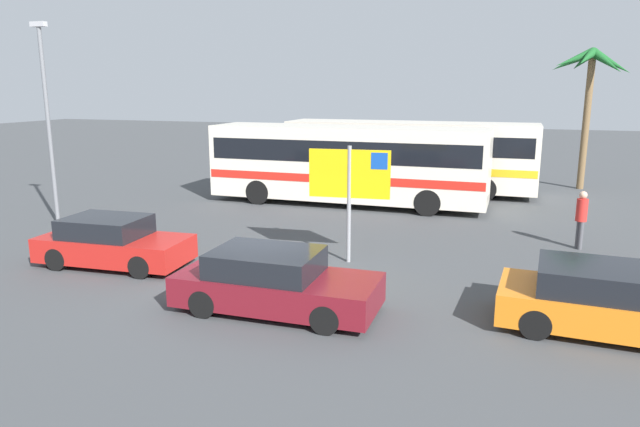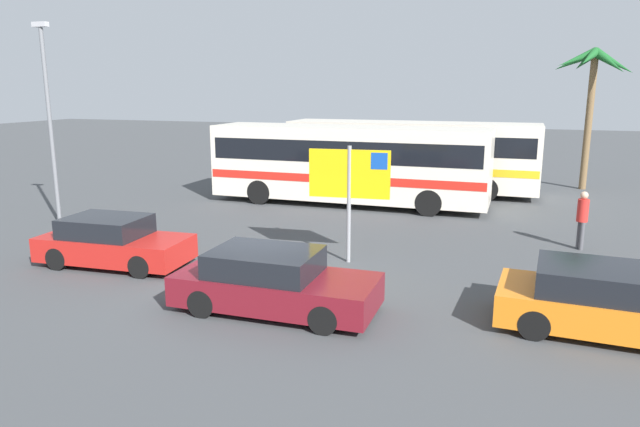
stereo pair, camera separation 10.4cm
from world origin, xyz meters
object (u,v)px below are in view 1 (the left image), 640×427
at_px(car_red, 113,243).
at_px(car_maroon, 274,282).
at_px(bus_front_coach, 347,161).
at_px(ferry_sign, 351,179).
at_px(car_orange, 601,301).
at_px(bus_rear_coach, 409,153).
at_px(pedestrian_by_bus, 581,215).

distance_m(car_red, car_maroon, 5.62).
bearing_deg(bus_front_coach, car_maroon, -81.44).
height_order(bus_front_coach, car_red, bus_front_coach).
bearing_deg(car_maroon, ferry_sign, 81.15).
distance_m(ferry_sign, car_red, 6.63).
height_order(bus_front_coach, car_orange, bus_front_coach).
height_order(bus_front_coach, bus_rear_coach, same).
distance_m(bus_front_coach, bus_rear_coach, 4.16).
height_order(car_maroon, pedestrian_by_bus, pedestrian_by_bus).
relative_size(car_red, pedestrian_by_bus, 2.35).
xyz_separation_m(bus_rear_coach, car_orange, (6.39, -14.31, -1.15)).
relative_size(car_orange, car_maroon, 0.93).
bearing_deg(car_red, car_maroon, -19.60).
distance_m(bus_front_coach, ferry_sign, 8.09).
bearing_deg(pedestrian_by_bus, car_orange, -110.17).
xyz_separation_m(car_red, car_orange, (11.88, -0.51, 0.00)).
relative_size(bus_front_coach, pedestrian_by_bus, 6.42).
bearing_deg(pedestrian_by_bus, bus_rear_coach, 110.94).
relative_size(bus_rear_coach, pedestrian_by_bus, 6.42).
bearing_deg(bus_front_coach, ferry_sign, -73.24).
relative_size(car_maroon, pedestrian_by_bus, 2.49).
bearing_deg(car_orange, ferry_sign, 157.35).
bearing_deg(bus_front_coach, bus_rear_coach, 63.63).
height_order(ferry_sign, car_red, ferry_sign).
bearing_deg(car_maroon, car_red, 163.32).
bearing_deg(bus_front_coach, car_orange, -52.12).
distance_m(ferry_sign, pedestrian_by_bus, 7.13).
height_order(car_red, pedestrian_by_bus, pedestrian_by_bus).
height_order(bus_rear_coach, pedestrian_by_bus, bus_rear_coach).
xyz_separation_m(ferry_sign, pedestrian_by_bus, (6.08, 3.49, -1.30)).
bearing_deg(ferry_sign, pedestrian_by_bus, 24.34).
distance_m(bus_rear_coach, ferry_sign, 11.48).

